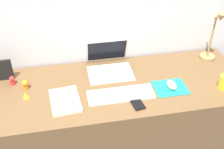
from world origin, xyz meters
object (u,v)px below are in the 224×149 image
at_px(toy_figurine_orange, 25,84).
at_px(toy_figurine_red, 12,80).
at_px(mouse, 172,85).
at_px(cell_phone, 137,103).
at_px(toy_figurine_yellow, 26,95).
at_px(keyboard, 121,95).
at_px(picture_frame, 3,70).
at_px(desk_lamp, 213,38).
at_px(laptop, 109,63).
at_px(notebook_pad, 65,101).

bearing_deg(toy_figurine_orange, toy_figurine_red, 143.63).
height_order(mouse, toy_figurine_orange, toy_figurine_orange).
height_order(cell_phone, toy_figurine_yellow, toy_figurine_yellow).
relative_size(mouse, toy_figurine_yellow, 2.28).
distance_m(keyboard, toy_figurine_orange, 0.61).
bearing_deg(picture_frame, keyboard, -23.49).
xyz_separation_m(desk_lamp, picture_frame, (-1.45, 0.02, -0.10)).
bearing_deg(toy_figurine_red, mouse, -12.69).
bearing_deg(mouse, desk_lamp, 34.56).
height_order(laptop, keyboard, laptop).
distance_m(notebook_pad, toy_figurine_red, 0.41).
xyz_separation_m(notebook_pad, toy_figurine_orange, (-0.24, 0.18, 0.02)).
height_order(laptop, mouse, laptop).
xyz_separation_m(toy_figurine_yellow, toy_figurine_red, (-0.09, 0.16, 0.01)).
xyz_separation_m(cell_phone, notebook_pad, (-0.42, 0.09, 0.01)).
xyz_separation_m(keyboard, picture_frame, (-0.72, 0.31, 0.06)).
bearing_deg(toy_figurine_red, picture_frame, 130.66).
bearing_deg(toy_figurine_yellow, cell_phone, -14.94).
relative_size(desk_lamp, toy_figurine_yellow, 8.87).
bearing_deg(desk_lamp, mouse, -145.44).
height_order(laptop, desk_lamp, desk_lamp).
bearing_deg(keyboard, toy_figurine_yellow, 171.12).
xyz_separation_m(cell_phone, picture_frame, (-0.80, 0.40, 0.07)).
xyz_separation_m(cell_phone, desk_lamp, (0.65, 0.38, 0.17)).
bearing_deg(toy_figurine_red, toy_figurine_orange, -36.37).
bearing_deg(notebook_pad, picture_frame, 135.85).
distance_m(laptop, notebook_pad, 0.44).
bearing_deg(picture_frame, toy_figurine_yellow, -56.32).
xyz_separation_m(laptop, toy_figurine_red, (-0.65, -0.05, -0.02)).
bearing_deg(picture_frame, toy_figurine_orange, -42.16).
bearing_deg(keyboard, toy_figurine_orange, 162.33).
distance_m(keyboard, cell_phone, 0.12).
xyz_separation_m(keyboard, toy_figurine_orange, (-0.58, 0.18, 0.02)).
relative_size(keyboard, mouse, 4.27).
bearing_deg(picture_frame, desk_lamp, -0.84).
distance_m(laptop, toy_figurine_red, 0.65).
relative_size(mouse, cell_phone, 0.75).
bearing_deg(toy_figurine_orange, mouse, -10.04).
bearing_deg(desk_lamp, notebook_pad, -165.12).
bearing_deg(notebook_pad, cell_phone, -17.92).
xyz_separation_m(mouse, desk_lamp, (0.39, 0.27, 0.16)).
bearing_deg(mouse, keyboard, -176.28).
bearing_deg(mouse, laptop, 142.07).
bearing_deg(cell_phone, notebook_pad, 159.45).
relative_size(cell_phone, toy_figurine_orange, 1.99).
bearing_deg(keyboard, laptop, 93.88).
xyz_separation_m(picture_frame, toy_figurine_orange, (0.14, -0.13, -0.04)).
xyz_separation_m(toy_figurine_red, toy_figurine_orange, (0.09, -0.06, 0.00)).
xyz_separation_m(cell_phone, toy_figurine_yellow, (-0.65, 0.17, 0.02)).
distance_m(cell_phone, toy_figurine_yellow, 0.67).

